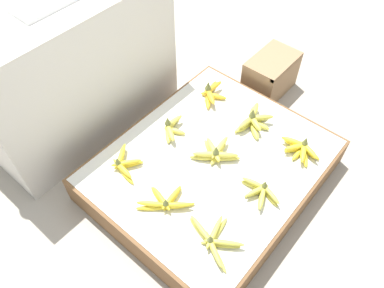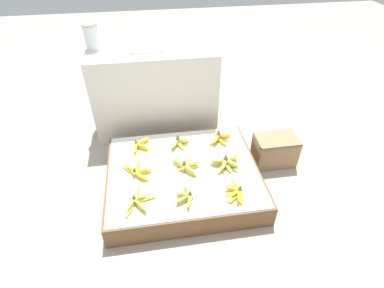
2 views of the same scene
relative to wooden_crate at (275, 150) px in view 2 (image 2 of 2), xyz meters
name	(u,v)px [view 2 (image 2 of 2)]	position (x,y,z in m)	size (l,w,h in m)	color
ground_plane	(183,185)	(-0.79, -0.16, -0.13)	(10.00, 10.00, 0.00)	#A89E8E
display_platform	(183,177)	(-0.79, -0.16, -0.04)	(1.12, 0.94, 0.18)	brown
back_vendor_table	(155,91)	(-0.92, 0.67, 0.26)	(1.08, 0.46, 0.77)	beige
wooden_crate	(275,150)	(0.00, 0.00, 0.00)	(0.33, 0.22, 0.25)	#997551
banana_bunch_front_left	(137,200)	(-1.12, -0.43, 0.07)	(0.21, 0.27, 0.08)	gold
banana_bunch_front_midleft	(186,197)	(-0.80, -0.45, 0.07)	(0.14, 0.21, 0.08)	gold
banana_bunch_front_midright	(236,192)	(-0.46, -0.46, 0.08)	(0.14, 0.22, 0.10)	yellow
banana_bunch_middle_left	(137,171)	(-1.12, -0.16, 0.07)	(0.23, 0.23, 0.08)	yellow
banana_bunch_middle_midleft	(186,166)	(-0.76, -0.16, 0.08)	(0.22, 0.22, 0.10)	#DBCC4C
banana_bunch_middle_midright	(226,163)	(-0.46, -0.18, 0.08)	(0.24, 0.18, 0.11)	gold
banana_bunch_back_left	(139,145)	(-1.10, 0.14, 0.08)	(0.15, 0.21, 0.09)	yellow
banana_bunch_back_midleft	(179,143)	(-0.78, 0.12, 0.08)	(0.18, 0.13, 0.10)	#DBCC4C
banana_bunch_back_midright	(220,138)	(-0.44, 0.13, 0.08)	(0.22, 0.15, 0.11)	gold
glass_jar	(91,36)	(-1.39, 0.76, 0.75)	(0.12, 0.12, 0.21)	silver
foam_tray_white	(146,49)	(-0.97, 0.66, 0.66)	(0.28, 0.16, 0.02)	white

